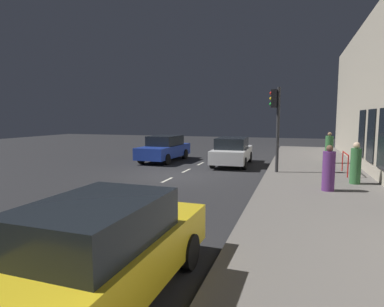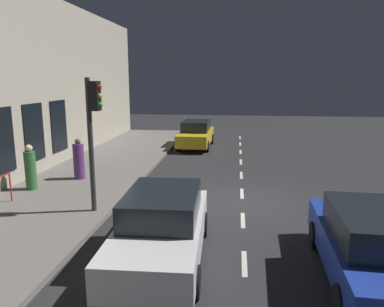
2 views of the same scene
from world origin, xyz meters
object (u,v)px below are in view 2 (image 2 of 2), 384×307
at_px(traffic_light, 93,123).
at_px(parked_car_1, 372,246).
at_px(parked_car_2, 196,134).
at_px(pedestrian_0, 79,161).
at_px(pedestrian_2, 30,169).
at_px(parked_car_0, 162,227).

xyz_separation_m(traffic_light, parked_car_1, (-6.88, 2.97, -2.03)).
height_order(parked_car_1, parked_car_2, same).
xyz_separation_m(parked_car_2, pedestrian_0, (3.77, 8.24, 0.09)).
bearing_deg(parked_car_2, pedestrian_0, 66.68).
bearing_deg(parked_car_2, pedestrian_2, 64.90).
height_order(pedestrian_0, pedestrian_2, pedestrian_2).
distance_m(traffic_light, parked_car_1, 7.77).
xyz_separation_m(traffic_light, pedestrian_2, (3.17, -1.85, -1.93)).
distance_m(parked_car_1, parked_car_2, 15.56).
relative_size(parked_car_0, parked_car_2, 1.03).
height_order(parked_car_0, pedestrian_0, pedestrian_0).
height_order(parked_car_0, pedestrian_2, pedestrian_2).
relative_size(traffic_light, pedestrian_0, 2.44).
bearing_deg(parked_car_0, parked_car_1, 171.95).
xyz_separation_m(parked_car_0, pedestrian_2, (5.68, -4.35, 0.11)).
bearing_deg(parked_car_0, traffic_light, -47.01).
bearing_deg(traffic_light, parked_car_2, -98.28).
relative_size(traffic_light, pedestrian_2, 2.42).
distance_m(parked_car_1, pedestrian_0, 11.02).
bearing_deg(parked_car_0, parked_car_2, -88.77).
distance_m(parked_car_0, pedestrian_0, 7.52).
xyz_separation_m(traffic_light, pedestrian_0, (2.06, -3.45, -1.94)).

